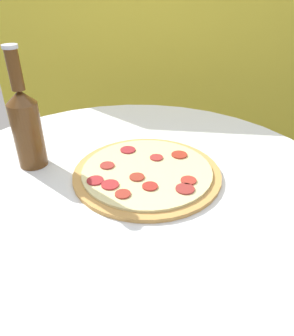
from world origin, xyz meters
TOP-DOWN VIEW (x-y plane):
  - table at (0.00, 0.00)m, footprint 1.04×1.04m
  - fence_panel at (0.00, 0.87)m, footprint 1.58×0.04m
  - pizza at (0.03, 0.04)m, footprint 0.36×0.36m
  - beer_bottle at (-0.27, 0.06)m, footprint 0.07×0.07m

SIDE VIEW (x-z plane):
  - table at x=0.00m, z-range 0.20..0.91m
  - pizza at x=0.03m, z-range 0.71..0.73m
  - fence_panel at x=0.00m, z-range 0.00..1.50m
  - beer_bottle at x=-0.27m, z-range 0.67..0.97m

